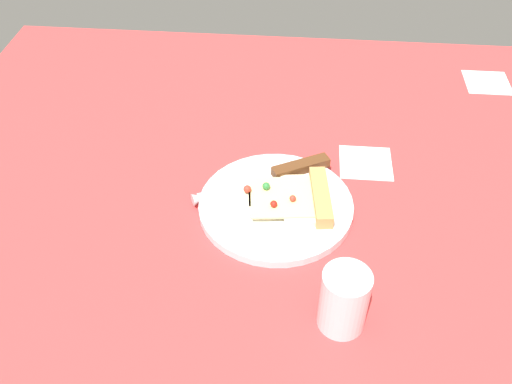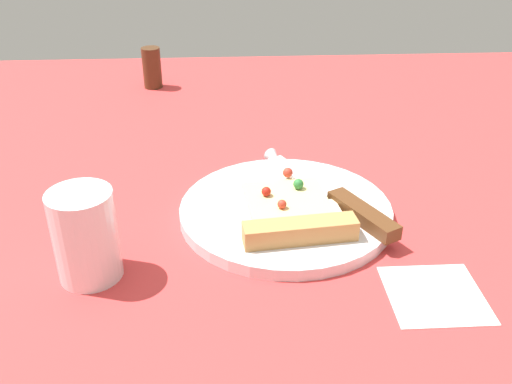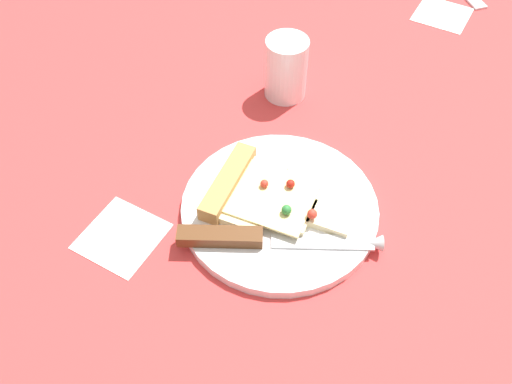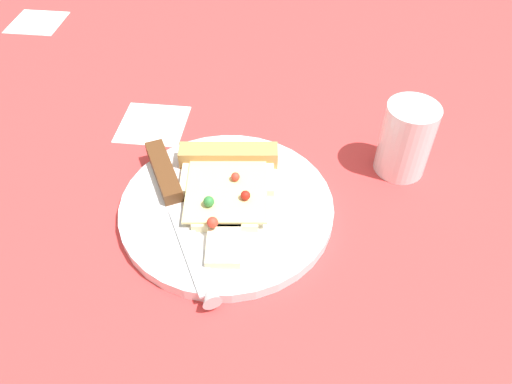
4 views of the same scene
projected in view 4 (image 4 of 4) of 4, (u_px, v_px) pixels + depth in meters
The scene contains 5 objects.
ground_plane at pixel (301, 217), 58.61cm from camera, with size 132.25×132.25×3.00cm.
plate at pixel (227, 207), 56.69cm from camera, with size 24.46×24.46×1.39cm, color silver.
pizza_slice at pixel (227, 183), 57.40cm from camera, with size 18.17×12.25×2.52cm.
knife at pixel (174, 198), 55.94cm from camera, with size 22.20×13.07×2.45cm.
drinking_glass at pixel (406, 139), 59.01cm from camera, with size 6.23×6.23×9.33cm, color white.
Camera 4 is at (-39.02, 0.89, 42.65)cm, focal length 34.56 mm.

